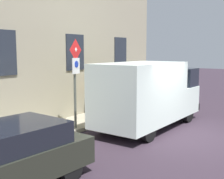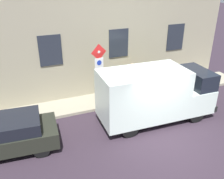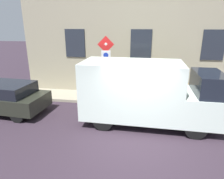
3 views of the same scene
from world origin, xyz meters
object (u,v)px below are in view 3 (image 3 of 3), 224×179
object	(u,v)px
delivery_van	(147,92)
bicycle_blue	(200,92)
parked_hatchback	(3,97)
pedestrian	(150,80)
sign_post_stacked	(106,60)
bicycle_orange	(185,92)
litter_bin	(141,93)

from	to	relation	value
delivery_van	bicycle_blue	size ratio (longest dim) A/B	3.14
parked_hatchback	bicycle_blue	distance (m)	9.57
parked_hatchback	pedestrian	world-z (taller)	pedestrian
parked_hatchback	pedestrian	size ratio (longest dim) A/B	2.40
parked_hatchback	pedestrian	distance (m)	7.10
delivery_van	pedestrian	distance (m)	2.76
sign_post_stacked	bicycle_blue	size ratio (longest dim) A/B	1.80
sign_post_stacked	parked_hatchback	xyz separation A→B (m)	(-1.77, 4.43, -1.48)
bicycle_blue	sign_post_stacked	bearing A→B (deg)	3.33
bicycle_orange	litter_bin	xyz separation A→B (m)	(-0.75, 2.28, 0.08)
bicycle_blue	pedestrian	size ratio (longest dim) A/B	1.00
pedestrian	bicycle_blue	bearing A→B (deg)	-41.47
pedestrian	litter_bin	xyz separation A→B (m)	(-0.69, 0.45, -0.48)
delivery_van	bicycle_orange	world-z (taller)	delivery_van
pedestrian	parked_hatchback	bearing A→B (deg)	158.57
bicycle_blue	bicycle_orange	size ratio (longest dim) A/B	1.00
parked_hatchback	litter_bin	bearing A→B (deg)	-158.24
sign_post_stacked	pedestrian	size ratio (longest dim) A/B	1.79
sign_post_stacked	pedestrian	bearing A→B (deg)	-69.28
sign_post_stacked	litter_bin	world-z (taller)	sign_post_stacked
delivery_van	litter_bin	xyz separation A→B (m)	(2.05, 0.22, -0.74)
bicycle_blue	pedestrian	world-z (taller)	pedestrian
bicycle_orange	litter_bin	bearing A→B (deg)	10.34
litter_bin	delivery_van	bearing A→B (deg)	-173.94
bicycle_blue	bicycle_orange	bearing A→B (deg)	-7.20
bicycle_orange	pedestrian	size ratio (longest dim) A/B	1.00
parked_hatchback	bicycle_blue	size ratio (longest dim) A/B	2.40
sign_post_stacked	parked_hatchback	size ratio (longest dim) A/B	0.75
sign_post_stacked	litter_bin	bearing A→B (deg)	-85.49
parked_hatchback	litter_bin	size ratio (longest dim) A/B	4.59
sign_post_stacked	delivery_van	world-z (taller)	sign_post_stacked
delivery_van	litter_bin	bearing A→B (deg)	98.04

